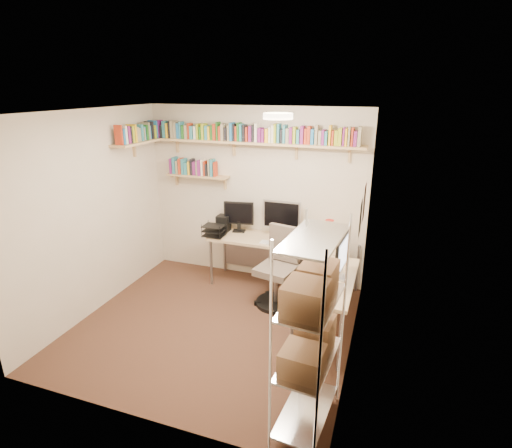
# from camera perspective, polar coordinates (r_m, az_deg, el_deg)

# --- Properties ---
(ground) EXTENTS (3.20, 3.20, 0.00)m
(ground) POSITION_cam_1_polar(r_m,az_deg,el_deg) (5.01, -6.00, -14.25)
(ground) COLOR #432B1C
(ground) RESTS_ON ground
(room_shell) EXTENTS (3.24, 3.04, 2.52)m
(room_shell) POSITION_cam_1_polar(r_m,az_deg,el_deg) (4.35, -6.63, 3.04)
(room_shell) COLOR beige
(room_shell) RESTS_ON ground
(wall_shelves) EXTENTS (3.12, 1.09, 0.80)m
(wall_shelves) POSITION_cam_1_polar(r_m,az_deg,el_deg) (5.59, -5.13, 11.68)
(wall_shelves) COLOR #DAB27B
(wall_shelves) RESTS_ON ground
(corner_desk) EXTENTS (2.18, 1.88, 1.26)m
(corner_desk) POSITION_cam_1_polar(r_m,az_deg,el_deg) (5.32, 3.27, -3.34)
(corner_desk) COLOR #D5C08A
(corner_desk) RESTS_ON ground
(office_chair) EXTENTS (0.56, 0.57, 1.05)m
(office_chair) POSITION_cam_1_polar(r_m,az_deg,el_deg) (5.25, 3.22, -6.96)
(office_chair) COLOR black
(office_chair) RESTS_ON ground
(wire_rack) EXTENTS (0.45, 0.81, 1.81)m
(wire_rack) POSITION_cam_1_polar(r_m,az_deg,el_deg) (3.21, 7.80, -13.45)
(wire_rack) COLOR silver
(wire_rack) RESTS_ON ground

